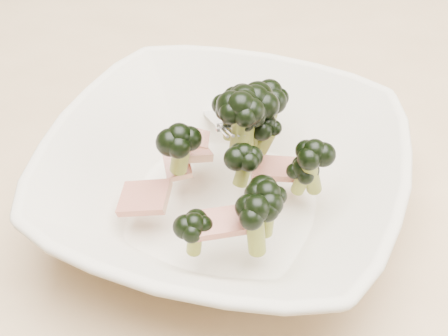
{
  "coord_description": "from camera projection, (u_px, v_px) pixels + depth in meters",
  "views": [
    {
      "loc": [
        -0.08,
        -0.44,
        1.16
      ],
      "look_at": [
        -0.06,
        -0.05,
        0.8
      ],
      "focal_mm": 50.0,
      "sensor_mm": 36.0,
      "label": 1
    }
  ],
  "objects": [
    {
      "name": "dining_table",
      "position": [
        281.0,
        239.0,
        0.67
      ],
      "size": [
        1.2,
        0.8,
        0.75
      ],
      "color": "tan",
      "rests_on": "ground"
    },
    {
      "name": "broccoli_dish",
      "position": [
        226.0,
        174.0,
        0.54
      ],
      "size": [
        0.39,
        0.39,
        0.13
      ],
      "color": "beige",
      "rests_on": "dining_table"
    }
  ]
}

